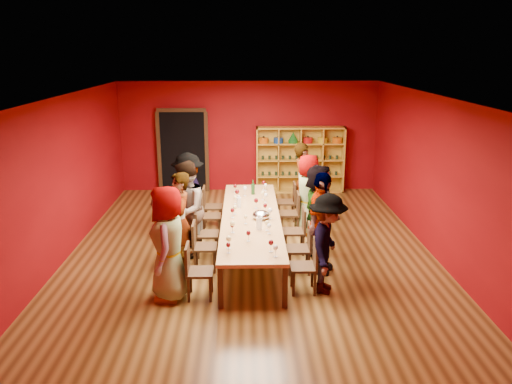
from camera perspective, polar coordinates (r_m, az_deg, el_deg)
room_shell at (r=9.34m, az=-0.60°, el=1.63°), size 7.10×9.10×3.04m
tasting_table at (r=9.57m, az=-0.59°, el=-3.02°), size 1.10×4.50×0.75m
doorway at (r=13.85m, az=-8.32°, el=4.65°), size 1.40×0.17×2.30m
shelving_unit at (r=13.74m, az=5.03°, el=4.07°), size 2.40×0.40×1.80m
chair_person_left_0 at (r=8.01m, az=-7.02°, el=-8.66°), size 0.42×0.42×0.89m
person_left_0 at (r=7.89m, az=-10.01°, el=-5.81°), size 0.51×0.91×1.84m
chair_person_left_1 at (r=8.96m, az=-6.38°, el=-5.89°), size 0.42×0.42×0.89m
person_left_1 at (r=8.85m, az=-8.70°, el=-3.46°), size 0.63×0.75×1.80m
chair_person_left_2 at (r=9.55m, az=-6.06°, el=-4.46°), size 0.42×0.42×0.89m
person_left_2 at (r=9.44m, az=-8.00°, el=-2.02°), size 0.56×0.93×1.85m
chair_person_left_3 at (r=10.53m, az=-5.61°, el=-2.45°), size 0.42×0.42×0.89m
person_left_3 at (r=10.45m, az=-7.70°, el=-0.38°), size 0.68×1.22×1.79m
chair_person_left_4 at (r=11.16m, az=-5.37°, el=-1.38°), size 0.42×0.42×0.89m
person_left_4 at (r=11.10m, az=-7.58°, el=0.27°), size 0.50×1.00×1.66m
chair_person_right_0 at (r=8.18m, az=6.02°, el=-8.08°), size 0.42×0.42×0.89m
person_right_0 at (r=8.09m, az=8.12°, el=-5.89°), size 0.73×1.15×1.65m
chair_person_right_1 at (r=8.86m, az=5.42°, el=-6.11°), size 0.42×0.42×0.89m
person_right_1 at (r=8.75m, az=7.39°, el=-3.56°), size 0.88×1.17×1.82m
chair_person_right_2 at (r=9.67m, az=4.83°, el=-4.16°), size 0.42×0.42×0.89m
person_right_2 at (r=9.59m, az=7.08°, el=-1.97°), size 0.56×1.66×1.76m
chair_person_right_3 at (r=10.69m, az=4.23°, el=-2.15°), size 0.42×0.42×0.89m
person_right_3 at (r=10.61m, az=5.94°, el=-0.28°), size 0.67×0.93×1.71m
chair_person_right_4 at (r=11.47m, az=3.84°, el=-0.85°), size 0.42×0.42×0.89m
person_right_4 at (r=11.39m, az=5.35°, el=1.12°), size 0.53×0.70×1.81m
wine_glass_0 at (r=10.79m, az=-1.27°, el=0.36°), size 0.09×0.09×0.22m
wine_glass_1 at (r=8.27m, az=-0.87°, el=-4.77°), size 0.08×0.08×0.19m
wine_glass_2 at (r=10.33m, az=1.14°, el=-0.41°), size 0.08×0.08×0.21m
wine_glass_3 at (r=9.08m, az=-1.19°, el=-2.90°), size 0.07×0.07×0.18m
wine_glass_4 at (r=7.67m, az=2.24°, el=-6.42°), size 0.08×0.08×0.21m
wine_glass_5 at (r=9.93m, az=0.01°, el=-1.03°), size 0.09×0.09×0.22m
wine_glass_6 at (r=10.53m, az=-2.17°, el=-0.02°), size 0.09×0.09×0.22m
wine_glass_7 at (r=7.98m, az=-3.13°, el=-5.41°), size 0.09×0.09×0.22m
wine_glass_8 at (r=9.67m, az=1.05°, el=-1.61°), size 0.08×0.08×0.19m
wine_glass_9 at (r=11.24m, az=0.89°, el=1.01°), size 0.09×0.09×0.22m
wine_glass_10 at (r=8.65m, az=-2.69°, el=-3.68°), size 0.09×0.09×0.22m
wine_glass_11 at (r=8.60m, az=1.51°, el=-3.94°), size 0.08×0.08×0.19m
wine_glass_12 at (r=9.33m, az=1.63°, el=-2.16°), size 0.09×0.09×0.22m
wine_glass_13 at (r=8.66m, az=-2.73°, el=-3.88°), size 0.07×0.07×0.18m
wine_glass_14 at (r=7.85m, az=1.71°, el=-5.86°), size 0.08×0.08×0.21m
wine_glass_15 at (r=10.24m, az=-2.40°, el=-0.67°), size 0.07×0.07×0.18m
wine_glass_16 at (r=11.17m, az=1.10°, el=0.76°), size 0.07×0.07×0.18m
wine_glass_17 at (r=8.75m, az=1.28°, el=-3.59°), size 0.08×0.08×0.19m
wine_glass_18 at (r=10.50m, az=0.78°, el=-0.15°), size 0.08×0.08×0.20m
wine_glass_19 at (r=9.59m, az=-2.42°, el=-1.80°), size 0.08×0.08×0.19m
wine_glass_20 at (r=7.82m, az=-3.19°, el=-6.11°), size 0.07×0.07×0.18m
wine_glass_21 at (r=9.41m, az=-2.71°, el=-2.15°), size 0.08×0.08×0.19m
wine_glass_22 at (r=11.05m, az=-2.40°, el=0.65°), size 0.08×0.08×0.19m
spittoon_bowl at (r=9.35m, az=0.58°, el=-2.65°), size 0.33×0.33×0.18m
carafe_a at (r=10.04m, az=-1.97°, el=-1.16°), size 0.10×0.10×0.24m
carafe_b at (r=8.79m, az=0.36°, el=-3.58°), size 0.12×0.12×0.27m
wine_bottle at (r=10.91m, az=-0.35°, el=0.36°), size 0.09×0.09×0.32m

